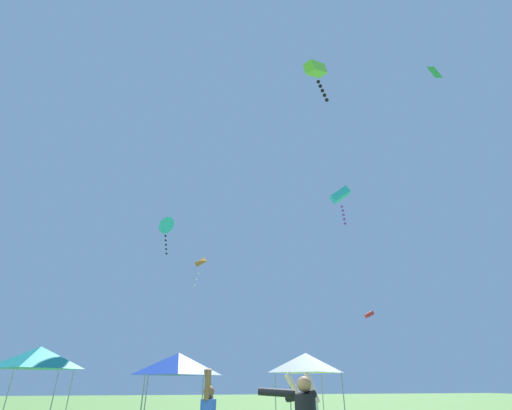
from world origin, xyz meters
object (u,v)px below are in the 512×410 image
at_px(canopy_tent_blue, 178,364).
at_px(kite_orange_diamond, 200,263).
at_px(canopy_tent_white, 306,363).
at_px(kite_lime_box, 316,70).
at_px(kite_cyan_delta, 166,226).
at_px(kite_red_box, 369,314).
at_px(kite_green_diamond, 436,72).
at_px(canopy_tent_teal, 39,357).
at_px(kite_cyan_box, 340,196).

xyz_separation_m(canopy_tent_blue, kite_orange_diamond, (1.39, 14.18, 8.80)).
relative_size(canopy_tent_blue, canopy_tent_white, 0.92).
bearing_deg(kite_lime_box, kite_cyan_delta, 117.00).
bearing_deg(kite_red_box, canopy_tent_white, -136.90).
relative_size(kite_red_box, kite_green_diamond, 0.84).
xyz_separation_m(canopy_tent_blue, kite_cyan_delta, (-1.72, 10.77, 10.58)).
height_order(canopy_tent_blue, kite_green_diamond, kite_green_diamond).
relative_size(canopy_tent_teal, kite_lime_box, 1.04).
xyz_separation_m(canopy_tent_teal, kite_lime_box, (12.17, -7.38, 13.75)).
distance_m(kite_orange_diamond, kite_cyan_box, 15.98).
distance_m(canopy_tent_teal, kite_cyan_box, 17.20).
bearing_deg(kite_cyan_box, canopy_tent_blue, 177.80).
distance_m(canopy_tent_white, kite_cyan_delta, 15.67).
bearing_deg(kite_lime_box, canopy_tent_teal, 148.76).
xyz_separation_m(canopy_tent_blue, canopy_tent_white, (6.47, 2.35, 0.22)).
height_order(canopy_tent_teal, kite_orange_diamond, kite_orange_diamond).
height_order(canopy_tent_blue, canopy_tent_white, canopy_tent_white).
height_order(kite_lime_box, kite_orange_diamond, kite_lime_box).
bearing_deg(kite_red_box, kite_lime_box, -122.94).
distance_m(kite_lime_box, kite_green_diamond, 8.49).
bearing_deg(kite_lime_box, canopy_tent_white, 83.29).
xyz_separation_m(kite_lime_box, kite_cyan_box, (2.39, 3.55, -5.44)).
height_order(canopy_tent_white, kite_cyan_box, kite_cyan_box).
bearing_deg(kite_cyan_delta, kite_red_box, -2.06).
xyz_separation_m(kite_cyan_delta, kite_orange_diamond, (3.11, 3.41, -1.78)).
distance_m(canopy_tent_teal, kite_lime_box, 19.80).
bearing_deg(kite_cyan_delta, kite_orange_diamond, 47.66).
xyz_separation_m(canopy_tent_teal, kite_orange_diamond, (7.82, 10.66, 8.43)).
relative_size(canopy_tent_teal, kite_cyan_delta, 1.08).
bearing_deg(kite_cyan_delta, kite_lime_box, -63.00).
xyz_separation_m(canopy_tent_white, kite_cyan_delta, (-8.19, 8.42, 10.36)).
xyz_separation_m(kite_cyan_delta, kite_green_diamond, (15.63, -14.18, 5.80)).
relative_size(canopy_tent_white, kite_green_diamond, 3.28).
bearing_deg(kite_red_box, kite_green_diamond, -93.88).
relative_size(canopy_tent_white, kite_red_box, 3.91).
distance_m(canopy_tent_white, kite_cyan_box, 9.03).
bearing_deg(canopy_tent_white, kite_red_box, 43.10).
distance_m(kite_cyan_box, kite_green_diamond, 10.12).
height_order(canopy_tent_blue, kite_orange_diamond, kite_orange_diamond).
distance_m(kite_lime_box, kite_cyan_delta, 16.80).
bearing_deg(kite_cyan_box, kite_cyan_delta, 131.62).
height_order(kite_red_box, kite_orange_diamond, kite_orange_diamond).
relative_size(canopy_tent_teal, kite_cyan_box, 1.31).
xyz_separation_m(canopy_tent_blue, kite_red_box, (14.84, 10.18, 4.19)).
relative_size(kite_cyan_delta, kite_green_diamond, 3.21).
bearing_deg(canopy_tent_teal, kite_cyan_delta, 56.95).
bearing_deg(canopy_tent_blue, kite_red_box, 34.44).
bearing_deg(kite_green_diamond, kite_cyan_box, 151.83).
height_order(kite_red_box, kite_green_diamond, kite_green_diamond).
bearing_deg(kite_cyan_box, kite_green_diamond, -28.17).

